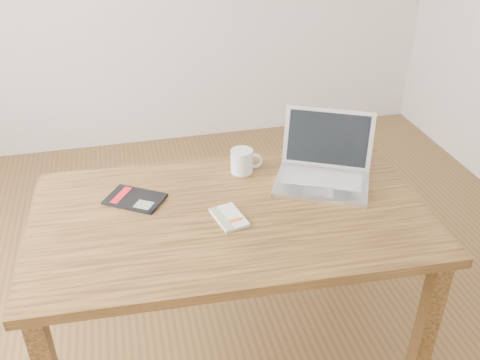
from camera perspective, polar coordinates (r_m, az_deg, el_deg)
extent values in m
plane|color=#53381C|center=(2.68, -1.58, -14.58)|extent=(4.00, 4.00, 0.00)
cube|color=#4F3417|center=(2.07, -0.96, -3.85)|extent=(1.56, 0.94, 0.04)
cube|color=#4F3417|center=(2.26, 19.18, -14.87)|extent=(0.07, 0.07, 0.71)
cube|color=#4F3417|center=(2.60, -17.74, -7.49)|extent=(0.07, 0.07, 0.71)
cube|color=#4F3417|center=(2.75, 12.17, -4.25)|extent=(0.07, 0.07, 0.71)
cube|color=silver|center=(2.02, -1.16, -4.03)|extent=(0.13, 0.18, 0.01)
cube|color=silver|center=(2.02, -1.16, -4.00)|extent=(0.13, 0.18, 0.01)
cube|color=gray|center=(2.00, -2.00, -4.07)|extent=(0.07, 0.16, 0.00)
cube|color=#D0510E|center=(1.99, -0.42, -4.27)|extent=(0.06, 0.03, 0.00)
cube|color=black|center=(2.16, -11.15, -2.01)|extent=(0.26, 0.24, 0.01)
cube|color=#B70D19|center=(2.19, -12.57, -1.57)|extent=(0.09, 0.12, 0.00)
cube|color=gray|center=(2.11, -10.23, -2.61)|extent=(0.09, 0.08, 0.00)
cube|color=silver|center=(2.24, 8.69, -0.44)|extent=(0.46, 0.41, 0.02)
cube|color=#B9B9BD|center=(2.26, 8.79, 0.18)|extent=(0.35, 0.27, 0.00)
cube|color=#BCBCC1|center=(2.16, 8.50, -1.29)|extent=(0.13, 0.10, 0.00)
cube|color=silver|center=(2.32, 9.36, 4.41)|extent=(0.37, 0.24, 0.24)
cube|color=black|center=(2.32, 9.35, 4.39)|extent=(0.33, 0.21, 0.21)
cylinder|color=white|center=(2.29, 0.19, 2.04)|extent=(0.10, 0.10, 0.10)
cylinder|color=black|center=(2.27, 0.19, 3.08)|extent=(0.08, 0.08, 0.01)
torus|color=white|center=(2.29, 1.53, 2.05)|extent=(0.07, 0.03, 0.07)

